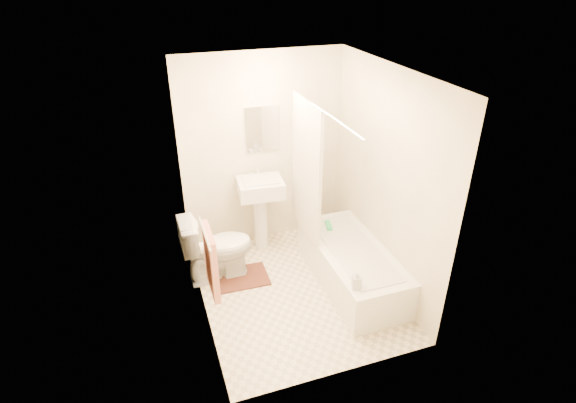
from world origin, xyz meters
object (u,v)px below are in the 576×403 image
object	(u,v)px
sink	(261,212)
toilet	(217,247)
bath_mat	(242,277)
soap_bottle	(357,280)
bathtub	(351,265)

from	to	relation	value
sink	toilet	bearing A→B (deg)	-141.76
bath_mat	soap_bottle	distance (m)	1.49
sink	bath_mat	size ratio (longest dim) A/B	1.76
soap_bottle	bathtub	bearing A→B (deg)	66.77
sink	soap_bottle	bearing A→B (deg)	-67.55
sink	bathtub	bearing A→B (deg)	-47.58
toilet	bathtub	world-z (taller)	toilet
toilet	bathtub	bearing A→B (deg)	-113.93
bathtub	soap_bottle	bearing A→B (deg)	-113.23
toilet	bathtub	size ratio (longest dim) A/B	0.50
toilet	soap_bottle	world-z (taller)	toilet
sink	soap_bottle	world-z (taller)	sink
toilet	soap_bottle	xyz separation A→B (m)	(1.14, -1.20, 0.15)
toilet	soap_bottle	bearing A→B (deg)	-137.59
sink	bath_mat	bearing A→B (deg)	-120.64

